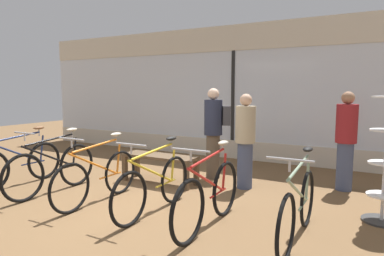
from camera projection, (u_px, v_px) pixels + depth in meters
name	position (u px, v px, depth m)	size (l,w,h in m)	color
ground_plane	(132.00, 204.00, 5.07)	(24.00, 24.00, 0.00)	brown
shop_back_wall	(233.00, 91.00, 8.24)	(12.00, 0.08, 3.20)	beige
bicycle_far_left	(20.00, 164.00, 6.01)	(0.46, 1.73, 1.03)	black
bicycle_left	(53.00, 169.00, 5.57)	(0.46, 1.77, 1.05)	black
bicycle_center_left	(98.00, 176.00, 5.10)	(0.46, 1.73, 1.03)	black
bicycle_center_right	(155.00, 185.00, 4.66)	(0.46, 1.75, 1.03)	black
bicycle_right	(209.00, 196.00, 4.15)	(0.46, 1.74, 1.05)	black
bicycle_far_right	(298.00, 207.00, 3.78)	(0.46, 1.75, 1.03)	black
display_bench	(160.00, 160.00, 6.17)	(1.40, 0.44, 0.51)	brown
customer_near_rack	(245.00, 139.00, 5.79)	(0.46, 0.46, 1.61)	#424C6B
customer_by_window	(214.00, 130.00, 6.45)	(0.56, 0.50, 1.71)	brown
customer_mid_floor	(346.00, 139.00, 5.67)	(0.41, 0.41, 1.65)	#424C6B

